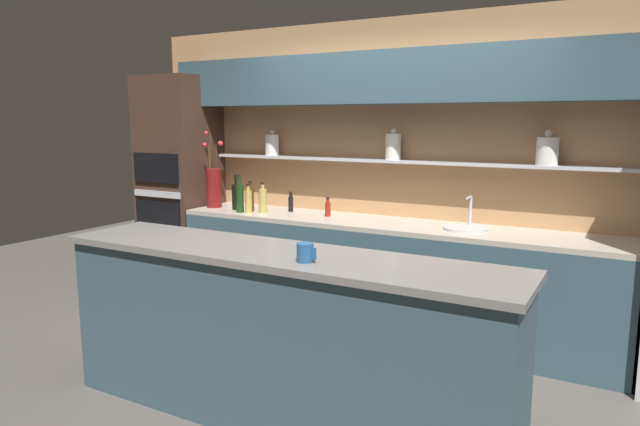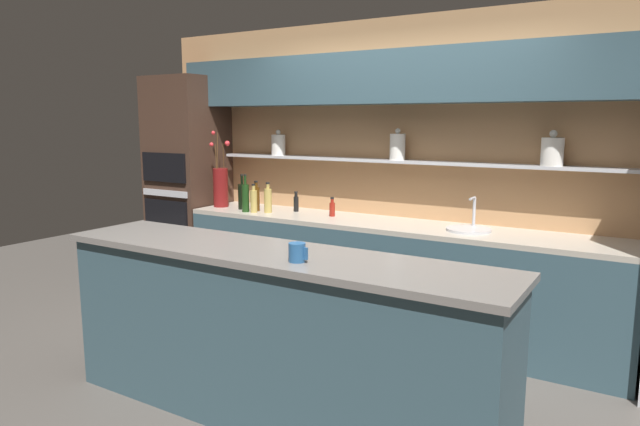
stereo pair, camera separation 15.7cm
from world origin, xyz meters
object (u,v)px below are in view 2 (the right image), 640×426
bottle_sauce_0 (332,208)px  bottle_sauce_5 (296,203)px  flower_vase (221,186)px  bottle_spirit_3 (254,200)px  bottle_spirit_1 (256,198)px  bottle_wine_4 (242,196)px  bottle_spirit_2 (268,200)px  coffee_mug (297,252)px  bottle_wine_6 (245,197)px  oven_tower (188,186)px  sink_fixture (469,228)px

bottle_sauce_0 → bottle_sauce_5: size_ratio=0.90×
flower_vase → bottle_spirit_3: 0.51m
bottle_spirit_1 → bottle_wine_4: bottle_wine_4 is taller
bottle_spirit_2 → bottle_wine_4: (-0.33, 0.04, 0.01)m
bottle_sauce_0 → bottle_wine_4: bottle_wine_4 is taller
bottle_spirit_3 → coffee_mug: bottle_spirit_3 is taller
bottle_spirit_1 → bottle_wine_6: 0.11m
bottle_wine_4 → bottle_sauce_5: (0.51, 0.15, -0.04)m
bottle_spirit_3 → bottle_wine_4: bearing=155.2°
bottle_spirit_2 → coffee_mug: bearing=-49.4°
bottle_spirit_2 → bottle_sauce_5: 0.26m
oven_tower → bottle_spirit_1: 0.93m
bottle_spirit_1 → bottle_sauce_5: bottle_spirit_1 is taller
bottle_wine_6 → bottle_spirit_2: bearing=19.6°
flower_vase → bottle_sauce_0: size_ratio=4.36×
flower_vase → bottle_spirit_1: (0.46, -0.03, -0.08)m
sink_fixture → bottle_spirit_1: bearing=-177.4°
sink_fixture → bottle_spirit_1: 1.97m
flower_vase → bottle_wine_6: (0.41, -0.13, -0.07)m
bottle_spirit_2 → bottle_spirit_3: 0.13m
sink_fixture → bottle_wine_6: bearing=-174.9°
bottle_spirit_2 → bottle_wine_6: (-0.20, -0.07, 0.02)m
sink_fixture → bottle_spirit_3: size_ratio=1.30×
flower_vase → bottle_wine_6: flower_vase is taller
bottle_wine_4 → bottle_sauce_5: bottle_wine_4 is taller
oven_tower → coffee_mug: (2.54, -1.80, -0.02)m
bottle_spirit_3 → oven_tower: bearing=170.7°
bottle_spirit_1 → coffee_mug: 2.36m
sink_fixture → bottle_wine_4: size_ratio=1.02×
bottle_sauce_0 → coffee_mug: size_ratio=1.53×
bottle_sauce_0 → bottle_wine_6: size_ratio=0.48×
oven_tower → bottle_spirit_2: oven_tower is taller
bottle_wine_6 → bottle_spirit_1: bearing=60.2°
bottle_sauce_5 → bottle_spirit_3: bearing=-140.0°
bottle_spirit_1 → bottle_spirit_2: size_ratio=1.01×
bottle_sauce_0 → bottle_wine_4: bearing=-174.4°
bottle_wine_6 → coffee_mug: (1.66, -1.63, 0.02)m
oven_tower → bottle_spirit_3: oven_tower is taller
sink_fixture → bottle_sauce_0: 1.22m
bottle_spirit_3 → bottle_sauce_0: bearing=14.9°
bottle_spirit_2 → bottle_spirit_3: bearing=-152.8°
flower_vase → bottle_sauce_5: 0.81m
bottle_spirit_3 → bottle_sauce_5: size_ratio=1.41×
bottle_spirit_2 → sink_fixture: bearing=3.4°
bottle_sauce_0 → bottle_sauce_5: (-0.42, 0.06, 0.01)m
bottle_wine_4 → coffee_mug: 2.50m
bottle_sauce_5 → bottle_wine_6: bottle_wine_6 is taller
bottle_sauce_0 → bottle_wine_6: (-0.80, -0.20, 0.06)m
sink_fixture → bottle_wine_6: bottle_wine_6 is taller
bottle_wine_6 → bottle_wine_4: bearing=139.4°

